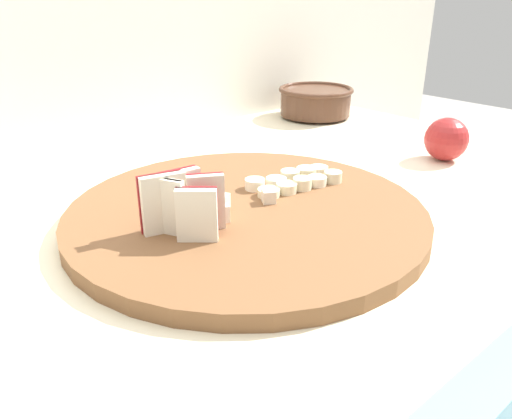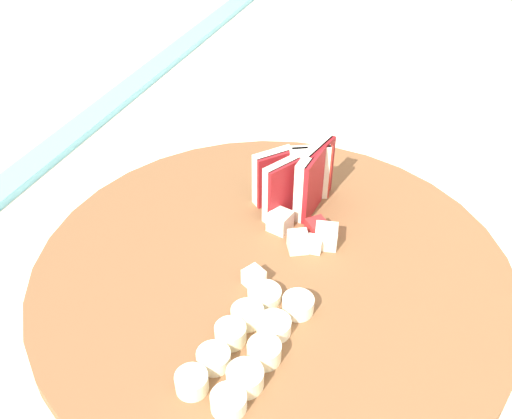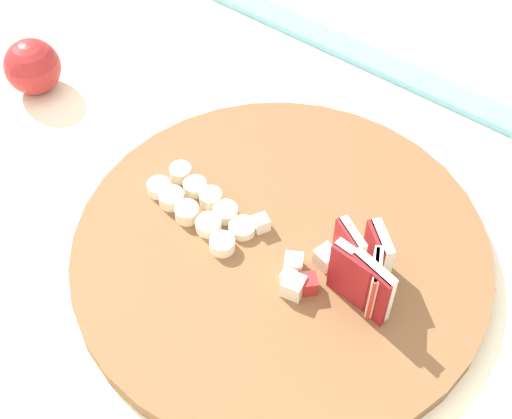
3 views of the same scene
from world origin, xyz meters
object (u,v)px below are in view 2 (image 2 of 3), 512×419
object	(u,v)px
cutting_board	(272,271)
apple_wedge_fan	(299,179)
banana_slice_rows	(248,343)
apple_dice_pile	(301,237)

from	to	relation	value
cutting_board	apple_wedge_fan	distance (m)	0.10
cutting_board	banana_slice_rows	distance (m)	0.10
apple_wedge_fan	banana_slice_rows	bearing A→B (deg)	5.56
cutting_board	apple_wedge_fan	size ratio (longest dim) A/B	5.18
apple_wedge_fan	apple_dice_pile	distance (m)	0.07
apple_wedge_fan	apple_dice_pile	xyz separation A→B (m)	(0.06, 0.02, -0.02)
apple_dice_pile	banana_slice_rows	size ratio (longest dim) A/B	0.79
cutting_board	apple_dice_pile	world-z (taller)	apple_dice_pile
apple_dice_pile	banana_slice_rows	xyz separation A→B (m)	(0.13, -0.00, -0.00)
cutting_board	apple_wedge_fan	world-z (taller)	apple_wedge_fan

